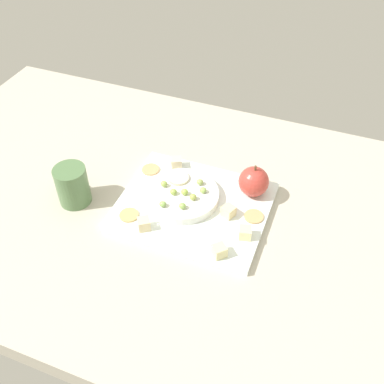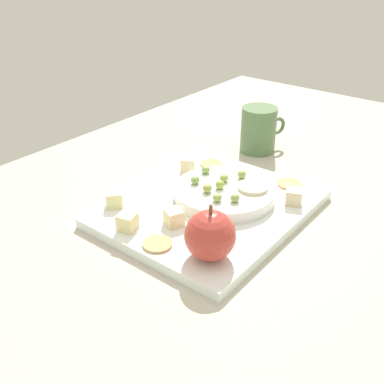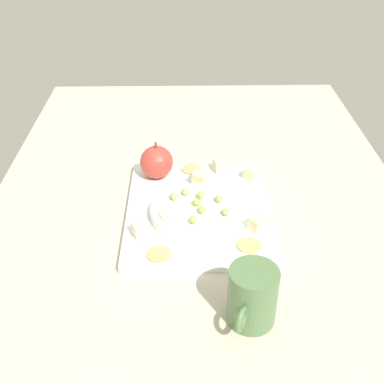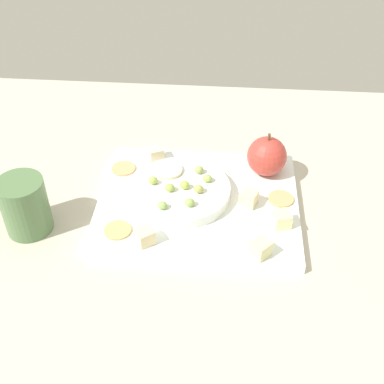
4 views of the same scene
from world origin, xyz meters
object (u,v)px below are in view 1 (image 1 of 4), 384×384
object	(u,v)px
cheese_cube_3	(229,210)
grape_3	(164,184)
cheese_cube_0	(176,163)
cup	(72,185)
cheese_cube_1	(245,233)
cheese_cube_4	(144,224)
apple_slice_0	(178,178)
grape_1	(193,196)
grape_2	(163,204)
cracker_1	(129,215)
platter	(194,206)
grape_0	(172,193)
serving_dish	(182,195)
grape_6	(200,182)
grape_4	(203,190)
grape_7	(182,206)
cheese_cube_2	(219,251)
apple_whole	(254,182)
cracker_0	(151,169)
cracker_2	(254,216)
grape_5	(185,192)

from	to	relation	value
cheese_cube_3	grape_3	size ratio (longest dim) A/B	1.60
cheese_cube_0	grape_3	world-z (taller)	grape_3
cheese_cube_0	cup	size ratio (longest dim) A/B	0.26
cheese_cube_1	cheese_cube_4	xyz separation A→B (cm)	(21.47, 5.53, 0.00)
apple_slice_0	grape_3	bearing A→B (deg)	58.67
grape_1	grape_2	size ratio (longest dim) A/B	1.00
cup	cheese_cube_0	bearing A→B (deg)	-135.83
grape_2	cracker_1	bearing A→B (deg)	28.51
platter	cheese_cube_4	bearing A→B (deg)	55.57
cheese_cube_1	cup	world-z (taller)	cup
grape_2	cheese_cube_3	bearing A→B (deg)	-161.22
grape_0	apple_slice_0	xyz separation A→B (cm)	(0.79, -5.55, -0.39)
serving_dish	grape_6	xyz separation A→B (cm)	(-2.90, -4.07, 1.73)
grape_4	grape_7	distance (cm)	6.99
grape_2	grape_6	world-z (taller)	same
cheese_cube_2	grape_6	xyz separation A→B (cm)	(10.53, -16.80, 1.44)
serving_dish	apple_whole	world-z (taller)	apple_whole
cup	grape_7	bearing A→B (deg)	-172.88
cheese_cube_4	cracker_0	world-z (taller)	cheese_cube_4
cheese_cube_2	grape_2	bearing A→B (deg)	-23.77
serving_dish	cheese_cube_0	distance (cm)	11.66
cup	cheese_cube_1	bearing A→B (deg)	-177.24
cracker_1	grape_6	world-z (taller)	grape_6
cheese_cube_3	grape_1	xyz separation A→B (cm)	(8.54, 0.09, 1.49)
cheese_cube_3	grape_2	world-z (taller)	grape_2
grape_0	cracker_2	bearing A→B (deg)	-174.39
apple_slice_0	cup	xyz separation A→B (cm)	(21.87, 12.04, 0.79)
cheese_cube_2	serving_dish	bearing A→B (deg)	-43.45
apple_whole	grape_1	distance (cm)	14.74
cheese_cube_1	apple_slice_0	distance (cm)	22.09
cracker_1	grape_3	distance (cm)	11.17
grape_0	cup	xyz separation A→B (cm)	(22.66, 6.50, 0.40)
serving_dish	grape_4	xyz separation A→B (cm)	(-4.53, -1.76, 1.69)
serving_dish	cheese_cube_1	distance (cm)	18.10
grape_2	grape_5	world-z (taller)	grape_5
grape_1	cheese_cube_4	bearing A→B (deg)	54.14
cheese_cube_0	grape_2	world-z (taller)	grape_2
serving_dish	cracker_2	distance (cm)	17.38
grape_7	cheese_cube_2	bearing A→B (deg)	145.14
cheese_cube_2	platter	bearing A→B (deg)	-49.38
cheese_cube_3	cracker_1	distance (cm)	22.68
grape_3	cup	size ratio (longest dim) A/B	0.16
cheese_cube_2	grape_2	xyz separation A→B (cm)	(15.83, -6.97, 1.41)
apple_whole	cheese_cube_2	distance (cm)	20.83
serving_dish	grape_4	size ratio (longest dim) A/B	10.48
platter	cheese_cube_3	world-z (taller)	cheese_cube_3
grape_5	cup	distance (cm)	26.37
apple_whole	grape_6	size ratio (longest dim) A/B	4.37
cheese_cube_1	grape_6	world-z (taller)	grape_6
cheese_cube_3	cracker_2	bearing A→B (deg)	-167.20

